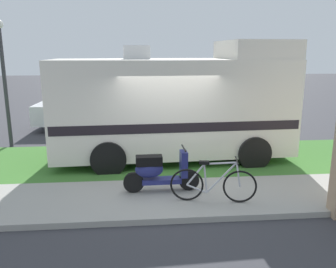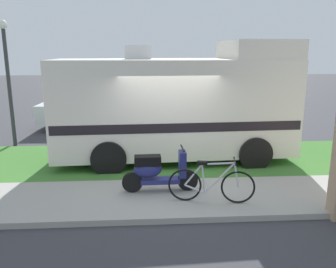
# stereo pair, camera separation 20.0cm
# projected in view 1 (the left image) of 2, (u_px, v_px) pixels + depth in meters

# --- Properties ---
(ground_plane) EXTENTS (80.00, 80.00, 0.00)m
(ground_plane) POSITION_uv_depth(u_px,v_px,m) (171.00, 181.00, 8.47)
(ground_plane) COLOR #38383D
(sidewalk) EXTENTS (24.00, 2.00, 0.12)m
(sidewalk) POSITION_uv_depth(u_px,v_px,m) (177.00, 198.00, 7.29)
(sidewalk) COLOR #9E9B93
(sidewalk) RESTS_ON ground
(grass_strip) EXTENTS (24.00, 3.40, 0.08)m
(grass_strip) POSITION_uv_depth(u_px,v_px,m) (166.00, 160.00, 9.91)
(grass_strip) COLOR #3D752D
(grass_strip) RESTS_ON ground
(motorhome_rv) EXTENTS (6.63, 2.81, 3.37)m
(motorhome_rv) POSITION_uv_depth(u_px,v_px,m) (176.00, 105.00, 9.80)
(motorhome_rv) COLOR silver
(motorhome_rv) RESTS_ON ground
(scooter) EXTENTS (1.64, 0.50, 0.97)m
(scooter) POSITION_uv_depth(u_px,v_px,m) (159.00, 171.00, 7.42)
(scooter) COLOR black
(scooter) RESTS_ON ground
(bicycle) EXTENTS (1.71, 0.52, 0.89)m
(bicycle) POSITION_uv_depth(u_px,v_px,m) (213.00, 184.00, 6.92)
(bicycle) COLOR black
(bicycle) RESTS_ON ground
(pickup_truck_near) EXTENTS (5.54, 2.41, 1.72)m
(pickup_truck_near) POSITION_uv_depth(u_px,v_px,m) (120.00, 106.00, 14.11)
(pickup_truck_near) COLOR silver
(pickup_truck_near) RESTS_ON ground
(street_lamp_post) EXTENTS (0.28, 0.28, 4.03)m
(street_lamp_post) POSITION_uv_depth(u_px,v_px,m) (4.00, 71.00, 10.95)
(street_lamp_post) COLOR #333338
(street_lamp_post) RESTS_ON ground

